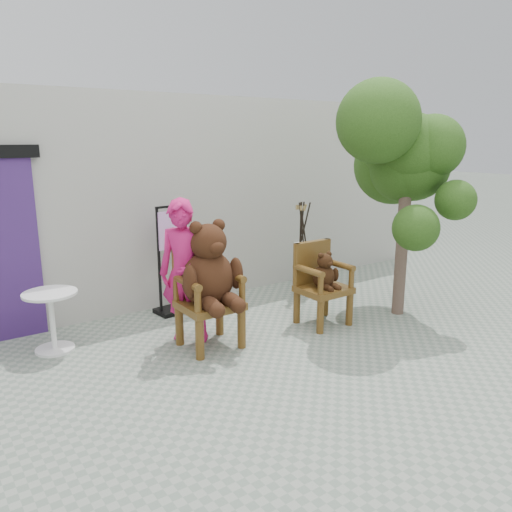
% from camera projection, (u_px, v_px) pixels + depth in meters
% --- Properties ---
extents(ground_plane, '(60.00, 60.00, 0.00)m').
position_uv_depth(ground_plane, '(325.00, 355.00, 5.66)').
color(ground_plane, gray).
rests_on(ground_plane, ground).
extents(back_wall, '(9.00, 1.00, 3.00)m').
position_uv_depth(back_wall, '(192.00, 197.00, 7.78)').
color(back_wall, '#ACAAA1').
rests_on(back_wall, ground).
extents(chair_big, '(0.74, 0.79, 1.51)m').
position_uv_depth(chair_big, '(209.00, 277.00, 5.72)').
color(chair_big, '#4C3010').
rests_on(chair_big, ground).
extents(chair_small, '(0.62, 0.56, 1.08)m').
position_uv_depth(chair_small, '(321.00, 278.00, 6.52)').
color(chair_small, '#4C3010').
rests_on(chair_small, ground).
extents(person, '(0.74, 0.75, 1.75)m').
position_uv_depth(person, '(186.00, 273.00, 5.76)').
color(person, '#BD175E').
rests_on(person, ground).
extents(cafe_table, '(0.60, 0.60, 0.70)m').
position_uv_depth(cafe_table, '(52.00, 314.00, 5.68)').
color(cafe_table, white).
rests_on(cafe_table, ground).
extents(display_stand, '(0.48, 0.39, 1.51)m').
position_uv_depth(display_stand, '(171.00, 272.00, 6.91)').
color(display_stand, black).
rests_on(display_stand, ground).
extents(stool_bucket, '(0.32, 0.32, 1.45)m').
position_uv_depth(stool_bucket, '(303.00, 254.00, 7.72)').
color(stool_bucket, white).
rests_on(stool_bucket, ground).
extents(tree, '(1.90, 1.91, 3.13)m').
position_uv_depth(tree, '(403.00, 156.00, 6.65)').
color(tree, '#46332A').
rests_on(tree, ground).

